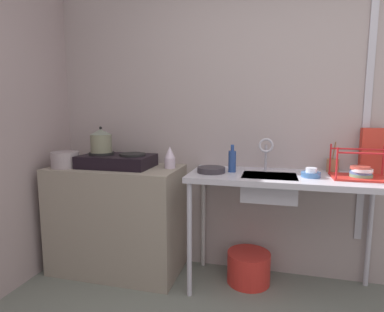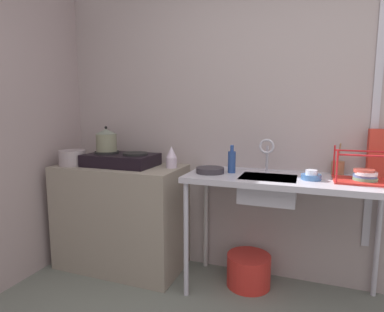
{
  "view_description": "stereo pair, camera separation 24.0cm",
  "coord_description": "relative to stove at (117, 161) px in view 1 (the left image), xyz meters",
  "views": [
    {
      "loc": [
        -0.27,
        -0.82,
        1.34
      ],
      "look_at": [
        -0.86,
        1.48,
        1.0
      ],
      "focal_mm": 29.2,
      "sensor_mm": 36.0,
      "label": 1
    },
    {
      "loc": [
        -0.04,
        -0.75,
        1.34
      ],
      "look_at": [
        -0.86,
        1.48,
        1.0
      ],
      "focal_mm": 29.2,
      "sensor_mm": 36.0,
      "label": 2
    }
  ],
  "objects": [
    {
      "name": "faucet",
      "position": [
        1.19,
        0.1,
        0.12
      ],
      "size": [
        0.11,
        0.07,
        0.26
      ],
      "color": "#B9B6C4",
      "rests_on": "counter_sink"
    },
    {
      "name": "frying_pan",
      "position": [
        0.8,
        -0.04,
        -0.03
      ],
      "size": [
        0.21,
        0.21,
        0.04
      ],
      "primitive_type": "cylinder",
      "color": "#312C33",
      "rests_on": "counter_sink"
    },
    {
      "name": "pot_on_left_burner",
      "position": [
        -0.14,
        -0.0,
        0.16
      ],
      "size": [
        0.18,
        0.18,
        0.21
      ],
      "color": "gray",
      "rests_on": "stove"
    },
    {
      "name": "pot_beside_stove",
      "position": [
        -0.4,
        -0.12,
        0.01
      ],
      "size": [
        0.22,
        0.22,
        0.13
      ],
      "color": "#9D9096",
      "rests_on": "counter_concrete"
    },
    {
      "name": "counter_sink",
      "position": [
        1.33,
        0.0,
        -0.13
      ],
      "size": [
        1.38,
        0.55,
        0.89
      ],
      "color": "#B9B6C4",
      "rests_on": "ground"
    },
    {
      "name": "utensil_jar",
      "position": [
        1.68,
        0.21,
        -0.0
      ],
      "size": [
        0.09,
        0.09,
        0.23
      ],
      "color": "#9F6947",
      "rests_on": "counter_sink"
    },
    {
      "name": "bucket_on_floor",
      "position": [
        1.08,
        0.06,
        -0.82
      ],
      "size": [
        0.34,
        0.34,
        0.24
      ],
      "primitive_type": "cylinder",
      "color": "red",
      "rests_on": "ground"
    },
    {
      "name": "wall_metal_strip",
      "position": [
        1.9,
        0.27,
        0.38
      ],
      "size": [
        0.05,
        0.01,
        1.92
      ],
      "primitive_type": "cube",
      "color": "#B9B6C4"
    },
    {
      "name": "dish_rack",
      "position": [
        1.82,
        0.0,
        -0.02
      ],
      "size": [
        0.36,
        0.26,
        0.22
      ],
      "color": "red",
      "rests_on": "counter_sink"
    },
    {
      "name": "bottle_by_sink",
      "position": [
        0.94,
        0.02,
        0.03
      ],
      "size": [
        0.06,
        0.06,
        0.21
      ],
      "color": "navy",
      "rests_on": "counter_sink"
    },
    {
      "name": "cup_by_rack",
      "position": [
        1.5,
        -0.05,
        -0.02
      ],
      "size": [
        0.07,
        0.07,
        0.07
      ],
      "primitive_type": "cylinder",
      "color": "silver",
      "rests_on": "counter_sink"
    },
    {
      "name": "percolator",
      "position": [
        0.44,
        0.06,
        0.03
      ],
      "size": [
        0.09,
        0.09,
        0.18
      ],
      "color": "silver",
      "rests_on": "counter_concrete"
    },
    {
      "name": "cereal_box",
      "position": [
        1.94,
        0.22,
        0.11
      ],
      "size": [
        0.16,
        0.07,
        0.33
      ],
      "primitive_type": "cube",
      "rotation": [
        0.0,
        0.0,
        0.03
      ],
      "color": "red",
      "rests_on": "counter_sink"
    },
    {
      "name": "counter_concrete",
      "position": [
        -0.02,
        0.0,
        -0.5
      ],
      "size": [
        1.07,
        0.55,
        0.89
      ],
      "primitive_type": "cube",
      "color": "gray",
      "rests_on": "ground"
    },
    {
      "name": "stove",
      "position": [
        0.0,
        0.0,
        0.0
      ],
      "size": [
        0.58,
        0.37,
        0.12
      ],
      "color": "black",
      "rests_on": "counter_concrete"
    },
    {
      "name": "sink_basin",
      "position": [
        1.22,
        -0.04,
        -0.14
      ],
      "size": [
        0.38,
        0.29,
        0.17
      ],
      "primitive_type": "cube",
      "color": "#B9B6C4",
      "rests_on": "counter_sink"
    },
    {
      "name": "small_bowl_on_drainboard",
      "position": [
        1.5,
        -0.03,
        -0.04
      ],
      "size": [
        0.13,
        0.13,
        0.04
      ],
      "primitive_type": "cylinder",
      "color": "#426EAC",
      "rests_on": "counter_sink"
    },
    {
      "name": "wall_back",
      "position": [
        1.5,
        0.33,
        0.26
      ],
      "size": [
        5.05,
        0.1,
        2.4
      ],
      "primitive_type": "cube",
      "color": "#A59696",
      "rests_on": "ground"
    }
  ]
}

